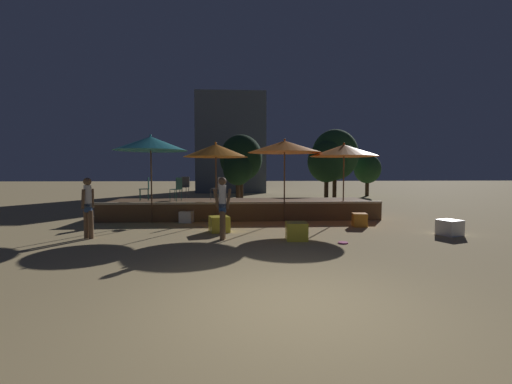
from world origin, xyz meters
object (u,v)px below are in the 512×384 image
Objects in this scene: cube_seat_0 at (187,217)px; background_tree_2 at (327,162)px; patio_umbrella_0 at (151,144)px; background_tree_3 at (241,158)px; background_tree_0 at (367,169)px; cube_seat_3 at (450,228)px; patio_umbrella_1 at (285,147)px; bistro_chair_1 at (146,187)px; background_tree_4 at (335,155)px; background_tree_1 at (238,169)px; cube_seat_2 at (297,231)px; person_0 at (88,206)px; patio_umbrella_3 at (344,151)px; bistro_chair_3 at (177,187)px; cube_seat_4 at (219,224)px; frisbee_disc at (343,243)px; person_1 at (223,206)px; patio_umbrella_2 at (216,151)px; bistro_chair_2 at (185,185)px; cube_seat_1 at (360,220)px; bistro_chair_0 at (218,186)px.

cube_seat_0 is 12.75m from background_tree_2.
background_tree_3 is at bearing 71.39° from patio_umbrella_0.
background_tree_0 is at bearing 35.99° from background_tree_2.
patio_umbrella_0 is 13.37m from background_tree_2.
background_tree_3 is at bearing 113.92° from cube_seat_3.
background_tree_3 reaches higher than patio_umbrella_1.
background_tree_4 is (10.33, 9.69, 1.71)m from bistro_chair_1.
cube_seat_2 is at bearing -83.33° from background_tree_1.
background_tree_0 is at bearing 32.15° from background_tree_4.
background_tree_0 is 0.73× the size of background_tree_3.
person_0 is at bearing -109.14° from background_tree_3.
patio_umbrella_0 is 1.08× the size of patio_umbrella_3.
patio_umbrella_3 is 7.75m from bistro_chair_1.
patio_umbrella_0 is at bearing -22.30° from bistro_chair_3.
cube_seat_0 is 0.76× the size of cube_seat_4.
cube_seat_2 is (3.43, -3.39, 0.04)m from cube_seat_0.
bistro_chair_3 reaches higher than frisbee_disc.
bistro_chair_3 is 6.88m from frisbee_disc.
patio_umbrella_0 is 12.50× the size of frisbee_disc.
person_1 is (-2.02, 0.19, 0.69)m from cube_seat_2.
background_tree_3 is at bearing 98.01° from patio_umbrella_1.
cube_seat_0 is 2.09× the size of frisbee_disc.
person_1 is at bearing -83.70° from patio_umbrella_2.
bistro_chair_2 is at bearing 99.34° from cube_seat_0.
bistro_chair_1 reaches higher than cube_seat_1.
patio_umbrella_1 reaches higher than background_tree_1.
cube_seat_0 is at bearing 122.33° from cube_seat_4.
patio_umbrella_1 is 10.17m from background_tree_3.
background_tree_2 reaches higher than cube_seat_0.
patio_umbrella_2 is 4.87× the size of cube_seat_2.
bistro_chair_2 is (-3.85, 5.92, 1.04)m from cube_seat_2.
patio_umbrella_3 is 9.81m from background_tree_1.
bistro_chair_1 is (-1.68, 1.00, 1.07)m from cube_seat_0.
cube_seat_2 is at bearing -92.80° from patio_umbrella_1.
patio_umbrella_0 reaches higher than person_0.
bistro_chair_3 is 0.21× the size of background_tree_3.
bistro_chair_0 is at bearing -96.99° from background_tree_3.
background_tree_3 reaches higher than cube_seat_1.
bistro_chair_2 is (-1.50, 2.66, -1.33)m from patio_umbrella_2.
patio_umbrella_0 reaches higher than bistro_chair_0.
background_tree_1 is at bearing -174.66° from background_tree_2.
cube_seat_2 is 0.15× the size of background_tree_2.
patio_umbrella_0 is at bearing -108.61° from background_tree_3.
person_0 reaches higher than cube_seat_2.
bistro_chair_3 reaches higher than cube_seat_4.
cube_seat_4 is 0.78× the size of bistro_chair_2.
patio_umbrella_2 is at bearing -46.58° from bistro_chair_2.
background_tree_0 is at bearing 159.49° from bistro_chair_0.
patio_umbrella_3 is 0.69× the size of background_tree_3.
bistro_chair_2 is (-6.39, 3.81, 1.05)m from cube_seat_1.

